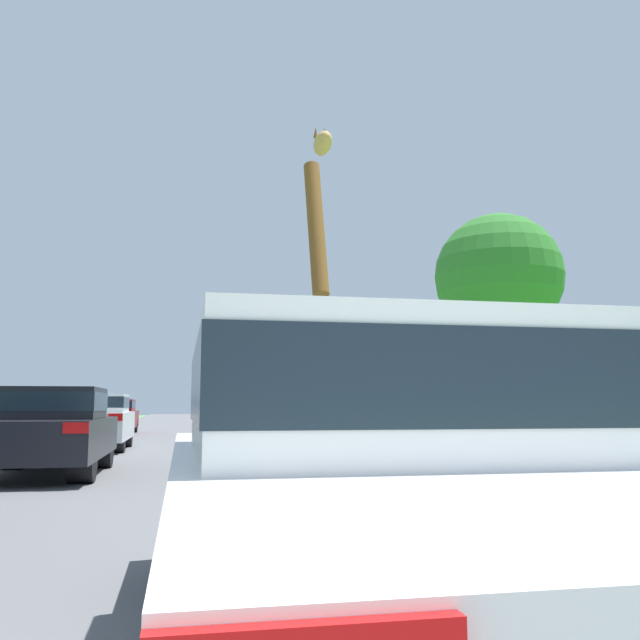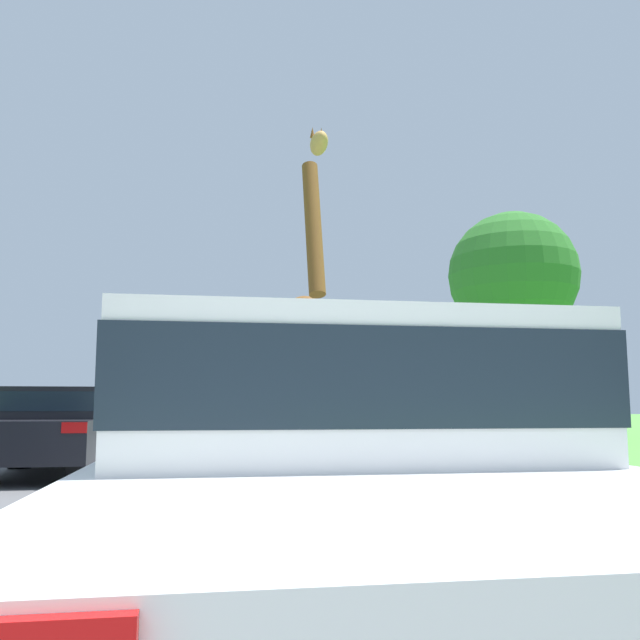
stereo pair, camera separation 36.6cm
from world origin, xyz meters
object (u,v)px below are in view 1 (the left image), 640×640
object	(u,v)px
car_lead_maroon	(382,480)
car_far_ahead	(46,428)
car_queue_right	(93,420)
tree_left_edge	(499,278)
giraffe_near_road	(303,324)
car_rear_follower	(244,417)
car_verge_right	(112,416)

from	to	relation	value
car_lead_maroon	car_far_ahead	xyz separation A→B (m)	(-2.98, 8.52, -0.02)
car_lead_maroon	car_far_ahead	bearing A→B (deg)	109.28
car_queue_right	car_far_ahead	xyz separation A→B (m)	(0.06, -6.28, 0.01)
car_far_ahead	tree_left_edge	xyz separation A→B (m)	(13.52, 11.45, 5.07)
giraffe_near_road	car_rear_follower	distance (m)	15.39
car_lead_maroon	car_far_ahead	size ratio (longest dim) A/B	1.10
giraffe_near_road	car_far_ahead	distance (m)	4.39
car_verge_right	car_rear_follower	distance (m)	5.26
car_lead_maroon	car_queue_right	world-z (taller)	car_lead_maroon
giraffe_near_road	car_queue_right	bearing A→B (deg)	-62.18
car_far_ahead	car_verge_right	world-z (taller)	car_far_ahead
giraffe_near_road	car_lead_maroon	bearing A→B (deg)	81.74
car_lead_maroon	car_verge_right	bearing A→B (deg)	98.14
car_lead_maroon	car_verge_right	world-z (taller)	car_lead_maroon
car_verge_right	car_rear_follower	world-z (taller)	car_verge_right
car_rear_follower	car_far_ahead	bearing A→B (deg)	-107.10
giraffe_near_road	tree_left_edge	distance (m)	16.09
car_lead_maroon	tree_left_edge	distance (m)	23.14
car_verge_right	car_queue_right	bearing A→B (deg)	-87.18
car_far_ahead	car_lead_maroon	bearing A→B (deg)	-70.72
car_far_ahead	car_queue_right	bearing A→B (deg)	90.50
car_far_ahead	tree_left_edge	bearing A→B (deg)	40.27
car_lead_maroon	tree_left_edge	bearing A→B (deg)	62.19
car_far_ahead	giraffe_near_road	bearing A→B (deg)	-14.48
car_verge_right	car_lead_maroon	bearing A→B (deg)	-81.86
car_queue_right	car_far_ahead	world-z (taller)	car_far_ahead
giraffe_near_road	car_rear_follower	xyz separation A→B (m)	(0.44, 15.29, -1.70)
car_queue_right	car_verge_right	size ratio (longest dim) A/B	0.92
car_lead_maroon	tree_left_edge	world-z (taller)	tree_left_edge
car_queue_right	tree_left_edge	xyz separation A→B (m)	(13.57, 5.17, 5.08)
giraffe_near_road	car_lead_maroon	xyz separation A→B (m)	(-0.97, -7.50, -1.61)
car_verge_right	tree_left_edge	world-z (taller)	tree_left_edge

